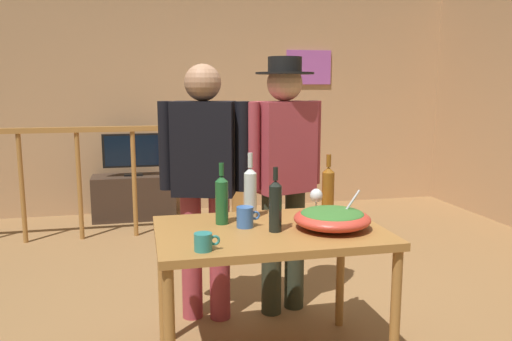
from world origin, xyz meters
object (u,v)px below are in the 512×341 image
at_px(flat_screen_tv, 132,151).
at_px(person_standing_right, 284,165).
at_px(wine_glass, 316,197).
at_px(wine_bottle_clear, 250,192).
at_px(wine_bottle_amber, 328,187).
at_px(mug_teal, 204,242).
at_px(mug_blue, 245,217).
at_px(person_standing_left, 204,173).
at_px(tv_console, 134,197).
at_px(wine_bottle_dark, 275,205).
at_px(salad_bowl, 332,218).
at_px(framed_picture, 309,67).
at_px(serving_table, 270,244).
at_px(stair_railing, 130,166).
at_px(wine_bottle_green, 222,199).

xyz_separation_m(flat_screen_tv, person_standing_right, (0.97, -2.64, 0.22)).
height_order(flat_screen_tv, person_standing_right, person_standing_right).
xyz_separation_m(wine_glass, person_standing_right, (-0.07, 0.42, 0.12)).
xyz_separation_m(flat_screen_tv, wine_glass, (1.05, -3.06, 0.09)).
bearing_deg(wine_bottle_clear, flat_screen_tv, 102.38).
relative_size(wine_bottle_amber, mug_teal, 2.83).
height_order(flat_screen_tv, mug_teal, flat_screen_tv).
distance_m(wine_glass, mug_blue, 0.48).
bearing_deg(person_standing_left, person_standing_right, -162.34).
height_order(tv_console, mug_blue, mug_blue).
xyz_separation_m(wine_bottle_dark, wine_bottle_amber, (0.42, 0.37, -0.00)).
distance_m(person_standing_left, person_standing_right, 0.51).
relative_size(salad_bowl, mug_teal, 3.36).
distance_m(wine_bottle_clear, person_standing_left, 0.45).
bearing_deg(framed_picture, wine_bottle_dark, -110.81).
xyz_separation_m(tv_console, flat_screen_tv, (0.00, -0.03, 0.52)).
distance_m(framed_picture, person_standing_right, 3.26).
bearing_deg(serving_table, wine_bottle_amber, 35.63).
bearing_deg(wine_bottle_clear, tv_console, 102.25).
xyz_separation_m(stair_railing, person_standing_right, (0.99, -1.97, 0.28)).
distance_m(wine_bottle_green, mug_teal, 0.46).
bearing_deg(framed_picture, wine_bottle_amber, -106.46).
xyz_separation_m(flat_screen_tv, wine_bottle_clear, (0.67, -3.04, 0.14)).
height_order(tv_console, mug_teal, mug_teal).
bearing_deg(serving_table, person_standing_right, 68.23).
bearing_deg(flat_screen_tv, wine_bottle_dark, -77.61).
distance_m(wine_glass, person_standing_right, 0.44).
bearing_deg(person_standing_right, tv_console, -87.62).
xyz_separation_m(serving_table, mug_teal, (-0.38, -0.28, 0.12)).
xyz_separation_m(wine_bottle_clear, person_standing_left, (-0.20, 0.40, 0.04)).
xyz_separation_m(tv_console, salad_bowl, (1.03, -3.38, 0.57)).
bearing_deg(person_standing_right, stair_railing, -80.95).
bearing_deg(wine_bottle_clear, wine_bottle_green, -152.22).
bearing_deg(flat_screen_tv, framed_picture, 8.61).
xyz_separation_m(serving_table, person_standing_left, (-0.26, 0.64, 0.27)).
distance_m(stair_railing, tv_console, 0.84).
xyz_separation_m(wine_glass, mug_teal, (-0.70, -0.50, -0.06)).
bearing_deg(wine_bottle_dark, mug_teal, -149.87).
xyz_separation_m(stair_railing, wine_bottle_dark, (0.75, -2.67, 0.19)).
xyz_separation_m(serving_table, person_standing_right, (0.26, 0.64, 0.31)).
height_order(wine_bottle_green, person_standing_right, person_standing_right).
bearing_deg(salad_bowl, wine_bottle_amber, 72.50).
xyz_separation_m(wine_bottle_dark, wine_bottle_green, (-0.24, 0.20, -0.00)).
relative_size(wine_bottle_green, mug_blue, 2.64).
xyz_separation_m(flat_screen_tv, wine_bottle_dark, (0.73, -3.34, 0.13)).
xyz_separation_m(tv_console, wine_glass, (1.05, -3.09, 0.61)).
xyz_separation_m(framed_picture, mug_teal, (-1.78, -3.88, -0.90)).
relative_size(salad_bowl, wine_glass, 2.61).
xyz_separation_m(serving_table, wine_bottle_green, (-0.22, 0.14, 0.22)).
relative_size(flat_screen_tv, person_standing_right, 0.39).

